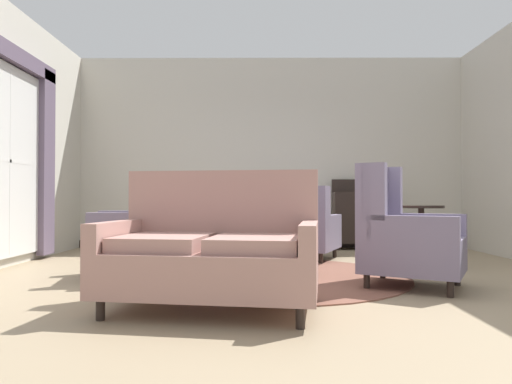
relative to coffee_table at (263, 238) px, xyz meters
The scene contains 15 objects.
ground 0.56m from the coffee_table, 67.52° to the right, with size 8.97×8.97×0.00m, color #9E896B.
wall_back 3.06m from the coffee_table, 86.90° to the left, with size 6.57×0.08×3.15m, color beige.
wall_left 3.33m from the coffee_table, 169.09° to the left, with size 0.08×4.46×3.15m, color beige.
baseboard_back 2.79m from the coffee_table, 86.84° to the left, with size 6.41×0.03×0.12m, color black.
area_rug 0.42m from the coffee_table, 24.23° to the right, with size 2.67×2.67×0.01m, color brown.
window_with_curtains 3.17m from the coffee_table, 169.32° to the left, with size 0.12×1.98×2.55m.
coffee_table is the anchor object (origin of this frame).
porcelain_vase 0.23m from the coffee_table, 139.40° to the left, with size 0.17×0.17×0.29m.
settee 1.49m from the coffee_table, 104.67° to the right, with size 1.62×1.08×1.03m.
armchair_near_sideboard 1.41m from the coffee_table, 24.59° to the right, with size 1.10×1.06×1.12m.
armchair_near_window 1.25m from the coffee_table, 135.30° to the left, with size 1.15×1.14×1.05m.
armchair_beside_settee 1.25m from the coffee_table, behind, with size 0.94×0.89×1.02m.
armchair_far_left 1.32m from the coffee_table, 67.09° to the left, with size 1.11×1.13×0.96m.
side_table 1.97m from the coffee_table, 18.03° to the left, with size 0.52×0.52×0.73m.
sideboard 2.98m from the coffee_table, 57.94° to the left, with size 0.86×0.35×1.12m.
Camera 1 is at (-0.20, -4.41, 0.80)m, focal length 32.04 mm.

